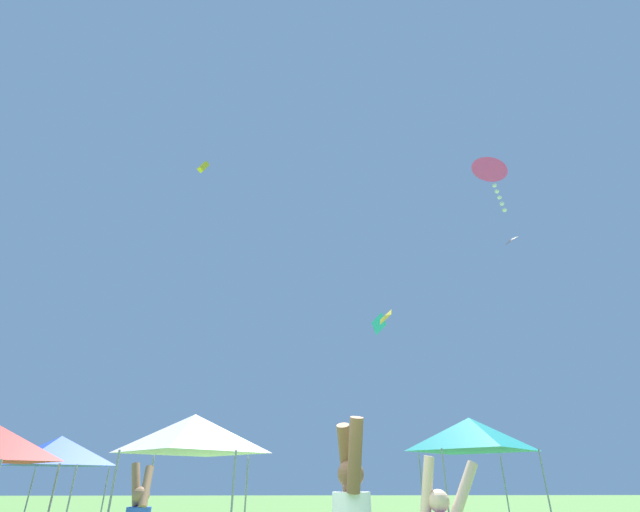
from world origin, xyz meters
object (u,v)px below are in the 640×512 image
kite_cyan_diamond (378,324)px  kite_black_delta (511,240)px  canopy_tent_blue (59,451)px  canopy_tent_white (193,433)px  kite_yellow_diamond (385,317)px  kite_yellow_box (203,167)px  canopy_tent_teal (471,434)px  kite_magenta_delta (490,170)px

kite_cyan_diamond → kite_black_delta: kite_black_delta is taller
canopy_tent_blue → canopy_tent_white: (4.95, -2.90, 0.28)m
kite_cyan_diamond → kite_yellow_diamond: kite_cyan_diamond is taller
canopy_tent_white → kite_yellow_box: size_ratio=4.47×
canopy_tent_blue → kite_cyan_diamond: size_ratio=2.52×
canopy_tent_teal → kite_yellow_diamond: (-0.93, 9.75, 7.67)m
canopy_tent_blue → canopy_tent_teal: canopy_tent_teal is taller
kite_cyan_diamond → kite_yellow_diamond: size_ratio=1.12×
kite_yellow_box → canopy_tent_teal: bearing=-13.8°
canopy_tent_teal → canopy_tent_white: canopy_tent_teal is taller
canopy_tent_blue → kite_magenta_delta: 19.51m
canopy_tent_blue → canopy_tent_white: canopy_tent_white is taller
kite_yellow_box → kite_black_delta: size_ratio=0.64×
kite_magenta_delta → kite_cyan_diamond: bearing=97.2°
kite_cyan_diamond → kite_yellow_diamond: 7.19m
canopy_tent_white → kite_magenta_delta: (10.99, 2.16, 10.94)m
canopy_tent_white → kite_magenta_delta: 15.66m
kite_black_delta → kite_yellow_diamond: bearing=167.6°
canopy_tent_teal → kite_cyan_diamond: 19.17m
canopy_tent_white → kite_cyan_diamond: (8.75, 20.02, 9.75)m
kite_cyan_diamond → kite_black_delta: (7.36, -8.72, 2.83)m
canopy_tent_teal → kite_yellow_box: bearing=166.2°
kite_yellow_box → kite_yellow_diamond: (10.52, 6.95, -5.87)m
kite_yellow_diamond → kite_magenta_delta: size_ratio=0.36×
kite_yellow_box → kite_black_delta: 19.39m
canopy_tent_blue → canopy_tent_white: 5.74m
kite_yellow_diamond → canopy_tent_teal: bearing=-84.6°
canopy_tent_white → kite_cyan_diamond: 23.92m
canopy_tent_white → kite_black_delta: size_ratio=2.86×
kite_yellow_diamond → kite_magenta_delta: kite_magenta_delta is taller
canopy_tent_white → kite_magenta_delta: kite_magenta_delta is taller
canopy_tent_white → kite_cyan_diamond: size_ratio=2.80×
canopy_tent_blue → kite_black_delta: size_ratio=2.57×
canopy_tent_teal → kite_magenta_delta: (2.09, -1.17, 10.65)m
kite_yellow_box → kite_black_delta: (18.65, 5.15, -1.26)m
canopy_tent_blue → kite_black_delta: (21.05, 8.40, 12.86)m
canopy_tent_teal → canopy_tent_white: bearing=-159.5°
canopy_tent_blue → kite_magenta_delta: size_ratio=1.02×
canopy_tent_white → kite_cyan_diamond: bearing=66.4°
canopy_tent_blue → kite_cyan_diamond: kite_cyan_diamond is taller
canopy_tent_teal → kite_yellow_diamond: bearing=95.4°
canopy_tent_blue → kite_yellow_box: (2.40, 3.25, 14.13)m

